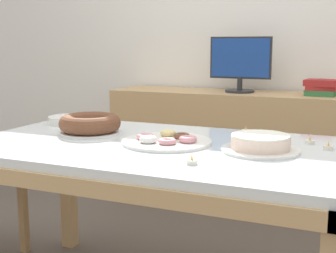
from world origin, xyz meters
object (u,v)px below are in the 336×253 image
Objects in this scene: tealight_near_front at (310,142)px; book_stack at (321,87)px; plate_stack at (69,120)px; computer_monitor at (240,65)px; cake_golden_bundt at (90,124)px; pastry_platter at (167,141)px; tealight_centre at (246,131)px; cake_chocolate_round at (260,144)px; tealight_near_cakes at (328,147)px; tealight_right_edge at (192,161)px.

book_stack is at bearing 93.34° from tealight_near_front.
plate_stack is at bearing -135.31° from book_stack.
plate_stack is (-0.61, -1.14, -0.25)m from computer_monitor.
book_stack is 1.01× the size of plate_stack.
cake_golden_bundt is 0.76× the size of pastry_platter.
cake_golden_bundt is at bearing -170.23° from tealight_near_front.
book_stack reaches higher than cake_golden_bundt.
plate_stack is (-1.15, -1.14, -0.12)m from book_stack.
tealight_centre and tealight_near_front have the same top height.
cake_golden_bundt reaches higher than tealight_near_front.
cake_chocolate_round reaches higher than pastry_platter.
tealight_centre is (-0.14, 0.35, -0.02)m from cake_chocolate_round.
tealight_near_front is at bearing 133.16° from tealight_near_cakes.
cake_chocolate_round is 0.39m from pastry_platter.
plate_stack is at bearing 174.84° from tealight_near_cakes.
cake_chocolate_round is at bearing -3.56° from cake_golden_bundt.
cake_golden_bundt is 0.73m from tealight_centre.
tealight_near_front is at bearing 9.77° from cake_golden_bundt.
cake_golden_bundt is 7.13× the size of tealight_centre.
cake_chocolate_round is 7.65× the size of tealight_centre.
tealight_centre is at bearing 24.81° from cake_golden_bundt.
tealight_near_cakes is (1.04, 0.08, -0.04)m from cake_golden_bundt.
book_stack is 1.48m from pastry_platter.
pastry_platter reaches higher than tealight_right_edge.
cake_golden_bundt is at bearing 172.09° from pastry_platter.
cake_golden_bundt is 7.13× the size of tealight_right_edge.
cake_chocolate_round is 1.09m from plate_stack.
tealight_near_front is at bearing 21.95° from pastry_platter.
cake_chocolate_round is 0.38m from tealight_centre.
tealight_near_cakes is (0.15, -1.25, -0.13)m from book_stack.
cake_golden_bundt is at bearing -155.19° from tealight_centre.
plate_stack reaches higher than tealight_near_front.
plate_stack is 5.25× the size of tealight_near_cakes.
cake_chocolate_round reaches higher than tealight_centre.
cake_golden_bundt is at bearing 176.44° from cake_chocolate_round.
cake_chocolate_round is (-0.09, -1.38, -0.11)m from book_stack.
tealight_centre is at bearing 112.17° from cake_chocolate_round.
tealight_right_edge is 1.00× the size of tealight_centre.
tealight_centre is at bearing -73.82° from computer_monitor.
tealight_near_front is (0.55, 0.22, -0.00)m from pastry_platter.
tealight_right_edge and tealight_near_front have the same top height.
cake_golden_bundt reaches higher than tealight_near_cakes.
tealight_near_cakes and tealight_near_front have the same top height.
computer_monitor is 1.10m from tealight_centre.
computer_monitor is at bearing 61.58° from plate_stack.
plate_stack is at bearing -173.36° from tealight_centre.
tealight_near_cakes is at bearing 12.29° from pastry_platter.
book_stack is 5.32× the size of tealight_right_edge.
cake_golden_bundt is (-0.36, -1.33, -0.23)m from computer_monitor.
computer_monitor is 1.47m from cake_chocolate_round.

